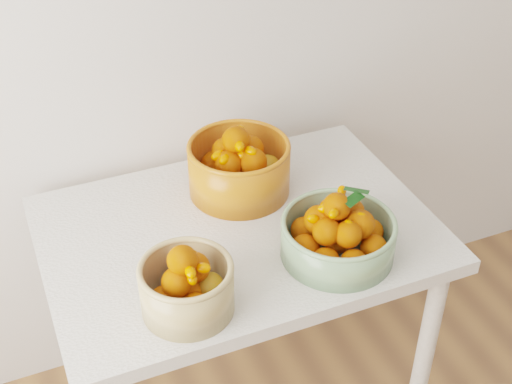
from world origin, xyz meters
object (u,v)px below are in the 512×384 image
bowl_orange (239,167)px  bowl_cream (187,286)px  table (239,255)px  bowl_green (338,234)px

bowl_orange → bowl_cream: bearing=-126.0°
table → bowl_cream: bearing=-132.9°
bowl_cream → bowl_orange: bowl_orange is taller
table → bowl_orange: 0.24m
bowl_cream → bowl_orange: 0.46m
table → bowl_cream: bowl_cream is taller
table → bowl_orange: bowl_orange is taller
bowl_green → table: bearing=134.4°
table → bowl_orange: (0.06, 0.15, 0.18)m
table → bowl_cream: 0.35m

